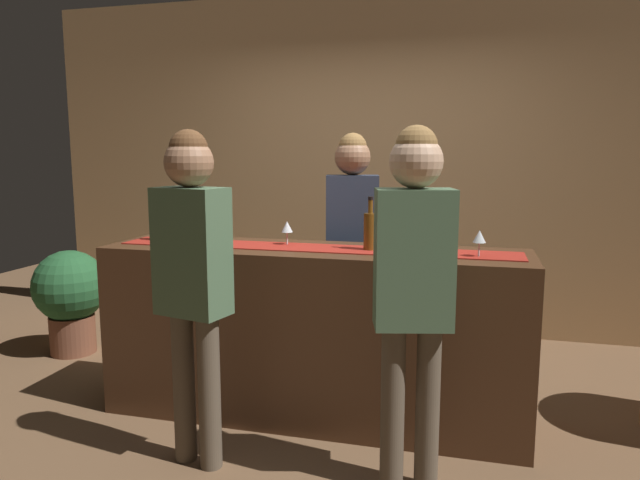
{
  "coord_description": "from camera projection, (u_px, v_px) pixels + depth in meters",
  "views": [
    {
      "loc": [
        0.87,
        -3.17,
        1.55
      ],
      "look_at": [
        0.04,
        0.0,
        1.06
      ],
      "focal_mm": 32.66,
      "sensor_mm": 36.0,
      "label": 1
    }
  ],
  "objects": [
    {
      "name": "wine_bottle_clear",
      "position": [
        164.0,
        223.0,
        3.58
      ],
      "size": [
        0.07,
        0.07,
        0.3
      ],
      "color": "#B2C6C1",
      "rests_on": "bar_counter"
    },
    {
      "name": "ground_plane",
      "position": [
        313.0,
        414.0,
        3.48
      ],
      "size": [
        10.0,
        10.0,
        0.0
      ],
      "primitive_type": "plane",
      "color": "brown"
    },
    {
      "name": "back_wall",
      "position": [
        371.0,
        164.0,
        5.08
      ],
      "size": [
        6.0,
        0.12,
        2.9
      ],
      "primitive_type": "cube",
      "color": "tan",
      "rests_on": "ground"
    },
    {
      "name": "wine_bottle_amber",
      "position": [
        370.0,
        231.0,
        3.24
      ],
      "size": [
        0.07,
        0.07,
        0.3
      ],
      "color": "brown",
      "rests_on": "bar_counter"
    },
    {
      "name": "potted_plant_tall",
      "position": [
        70.0,
        294.0,
        4.49
      ],
      "size": [
        0.55,
        0.55,
        0.81
      ],
      "color": "brown",
      "rests_on": "ground"
    },
    {
      "name": "bar_counter",
      "position": [
        313.0,
        333.0,
        3.41
      ],
      "size": [
        2.44,
        0.6,
        1.01
      ],
      "primitive_type": "cube",
      "color": "#472B19",
      "rests_on": "ground"
    },
    {
      "name": "bartender",
      "position": [
        352.0,
        231.0,
        3.85
      ],
      "size": [
        0.37,
        0.27,
        1.68
      ],
      "rotation": [
        0.0,
        0.0,
        3.35
      ],
      "color": "#26262B",
      "rests_on": "ground"
    },
    {
      "name": "customer_sipping",
      "position": [
        413.0,
        272.0,
        2.56
      ],
      "size": [
        0.38,
        0.28,
        1.67
      ],
      "rotation": [
        0.0,
        0.0,
        0.24
      ],
      "color": "brown",
      "rests_on": "ground"
    },
    {
      "name": "counter_runner_cloth",
      "position": [
        313.0,
        248.0,
        3.33
      ],
      "size": [
        2.31,
        0.28,
        0.01
      ],
      "primitive_type": "cube",
      "color": "maroon",
      "rests_on": "bar_counter"
    },
    {
      "name": "wine_glass_mid_counter",
      "position": [
        429.0,
        233.0,
        3.19
      ],
      "size": [
        0.07,
        0.07,
        0.14
      ],
      "color": "silver",
      "rests_on": "bar_counter"
    },
    {
      "name": "customer_browsing",
      "position": [
        192.0,
        264.0,
        2.79
      ],
      "size": [
        0.38,
        0.27,
        1.66
      ],
      "rotation": [
        0.0,
        0.0,
        -0.23
      ],
      "color": "brown",
      "rests_on": "ground"
    },
    {
      "name": "wine_glass_far_end",
      "position": [
        479.0,
        237.0,
        3.03
      ],
      "size": [
        0.07,
        0.07,
        0.14
      ],
      "color": "silver",
      "rests_on": "bar_counter"
    },
    {
      "name": "wine_glass_near_customer",
      "position": [
        287.0,
        228.0,
        3.42
      ],
      "size": [
        0.07,
        0.07,
        0.14
      ],
      "color": "silver",
      "rests_on": "bar_counter"
    }
  ]
}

